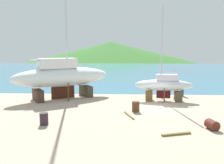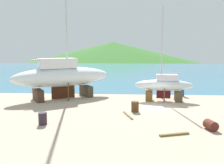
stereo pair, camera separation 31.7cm
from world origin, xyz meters
TOP-DOWN VIEW (x-y plane):
  - ground_plane at (0.00, -3.04)m, footprint 41.00×41.00m
  - sea_water at (0.00, 39.37)m, footprint 164.02×66.38m
  - headland_hill at (-10.64, 121.14)m, footprint 167.78×167.78m
  - sailboat_far_slipway at (1.19, 2.67)m, footprint 6.17×2.11m
  - sailboat_mid_port at (-9.80, 3.43)m, footprint 10.94×8.57m
  - worker at (3.80, 5.40)m, footprint 0.49×0.35m
  - barrel_rust_mid at (-1.99, -1.97)m, footprint 0.76×0.76m
  - barrel_tipped_center at (2.93, -6.42)m, footprint 0.85×1.01m
  - barrel_rust_near at (-8.77, -5.95)m, footprint 0.64×0.64m
  - timber_long_aft at (-2.61, -3.35)m, footprint 0.81×2.18m
  - timber_long_fore at (0.29, -7.59)m, footprint 1.98×0.79m

SIDE VIEW (x-z plane):
  - ground_plane at x=0.00m, z-range 0.00..0.00m
  - sea_water at x=0.00m, z-range 0.00..0.00m
  - headland_hill at x=-10.64m, z-range -10.19..10.19m
  - timber_long_aft at x=-2.61m, z-range 0.00..0.11m
  - timber_long_fore at x=0.29m, z-range 0.00..0.12m
  - barrel_tipped_center at x=2.93m, z-range 0.00..0.66m
  - barrel_rust_near at x=-8.77m, z-range 0.00..0.88m
  - barrel_rust_mid at x=-1.99m, z-range 0.00..0.91m
  - worker at x=3.80m, z-range 0.03..1.68m
  - sailboat_far_slipway at x=1.19m, z-range -3.20..6.50m
  - sailboat_mid_port at x=-9.80m, z-range -7.38..12.42m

